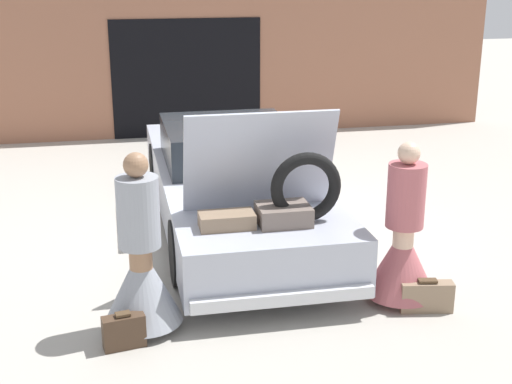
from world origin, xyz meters
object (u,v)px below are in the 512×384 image
at_px(car, 233,182).
at_px(suitcase_beside_right_person, 426,296).
at_px(person_right, 403,247).
at_px(suitcase_beside_left_person, 124,331).
at_px(person_left, 141,269).

distance_m(car, suitcase_beside_right_person, 3.07).
height_order(person_right, suitcase_beside_right_person, person_right).
bearing_deg(car, person_right, -62.71).
bearing_deg(suitcase_beside_left_person, person_left, 59.13).
bearing_deg(suitcase_beside_right_person, car, 117.70).
relative_size(car, suitcase_beside_left_person, 14.11).
xyz_separation_m(car, person_right, (1.25, -2.43, -0.00)).
distance_m(person_left, suitcase_beside_right_person, 2.71).
bearing_deg(person_left, car, 148.14).
bearing_deg(person_left, suitcase_beside_right_person, 80.51).
relative_size(person_right, suitcase_beside_left_person, 4.21).
xyz_separation_m(person_left, suitcase_beside_left_person, (-0.19, -0.31, -0.43)).
xyz_separation_m(suitcase_beside_left_person, suitcase_beside_right_person, (2.86, 0.10, -0.00)).
bearing_deg(person_right, suitcase_beside_left_person, 100.10).
bearing_deg(person_right, suitcase_beside_right_person, -146.29).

